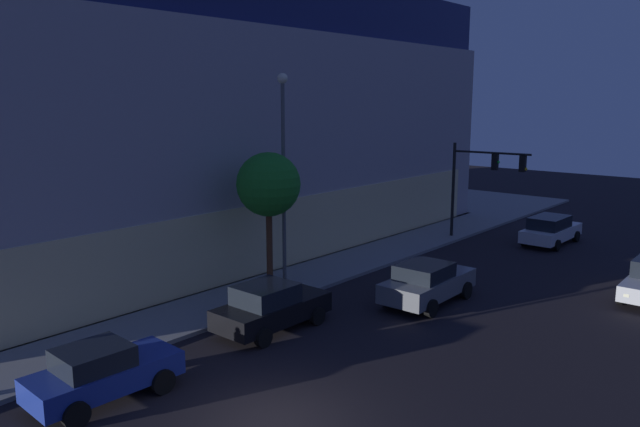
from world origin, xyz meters
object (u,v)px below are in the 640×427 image
object	(u,v)px
car_blue	(102,372)
car_white	(551,230)
car_grey	(427,282)
sidewalk_tree	(269,185)
car_black	(271,307)
modern_building	(150,117)
street_lamp_sidewalk	(283,158)
traffic_light_far_corner	(483,173)

from	to	relation	value
car_blue	car_white	world-z (taller)	car_white
car_white	car_grey	bearing A→B (deg)	-179.94
car_grey	sidewalk_tree	bearing A→B (deg)	119.49
car_black	car_grey	bearing A→B (deg)	-23.64
car_grey	car_white	distance (m)	13.51
car_black	car_white	size ratio (longest dim) A/B	0.92
modern_building	car_black	bearing A→B (deg)	-112.39
modern_building	car_white	distance (m)	24.63
modern_building	car_blue	size ratio (longest dim) A/B	8.62
street_lamp_sidewalk	car_grey	xyz separation A→B (m)	(2.52, -5.55, -4.86)
street_lamp_sidewalk	car_black	bearing A→B (deg)	-142.13
car_black	car_white	world-z (taller)	car_black
street_lamp_sidewalk	sidewalk_tree	bearing A→B (deg)	166.43
traffic_light_far_corner	car_white	bearing A→B (deg)	-56.98
traffic_light_far_corner	car_grey	distance (m)	12.26
modern_building	street_lamp_sidewalk	xyz separation A→B (m)	(-3.61, -14.81, -1.32)
modern_building	car_black	world-z (taller)	modern_building
traffic_light_far_corner	street_lamp_sidewalk	world-z (taller)	street_lamp_sidewalk
car_blue	car_white	size ratio (longest dim) A/B	0.86
sidewalk_tree	car_white	bearing A→B (deg)	-18.83
street_lamp_sidewalk	car_grey	size ratio (longest dim) A/B	1.93
traffic_light_far_corner	sidewalk_tree	bearing A→B (deg)	170.55
car_blue	sidewalk_tree	bearing A→B (deg)	18.71
car_black	car_white	bearing A→B (deg)	-7.79
car_blue	car_grey	world-z (taller)	car_grey
car_blue	car_black	distance (m)	6.68
car_black	car_grey	world-z (taller)	car_black
car_grey	car_white	xyz separation A→B (m)	(13.51, 0.01, -0.03)
traffic_light_far_corner	car_grey	bearing A→B (deg)	-163.86
car_blue	car_grey	distance (m)	13.10
street_lamp_sidewalk	car_white	size ratio (longest dim) A/B	1.89
car_blue	car_black	xyz separation A→B (m)	(6.68, 0.24, 0.04)
traffic_light_far_corner	car_blue	bearing A→B (deg)	-178.05
traffic_light_far_corner	car_white	distance (m)	5.05
street_lamp_sidewalk	car_blue	distance (m)	11.86
modern_building	car_blue	bearing A→B (deg)	-127.94
modern_building	street_lamp_sidewalk	size ratio (longest dim) A/B	3.92
modern_building	car_black	distance (m)	20.07
modern_building	traffic_light_far_corner	xyz separation A→B (m)	(10.28, -17.07, -3.02)
sidewalk_tree	car_white	size ratio (longest dim) A/B	1.22
street_lamp_sidewalk	car_white	distance (m)	17.65
street_lamp_sidewalk	car_black	size ratio (longest dim) A/B	2.05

